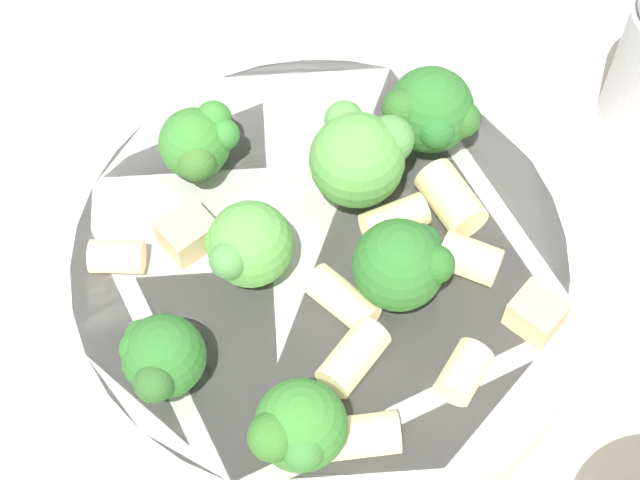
{
  "coord_description": "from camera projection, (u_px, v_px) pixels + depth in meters",
  "views": [
    {
      "loc": [
        -0.02,
        -0.22,
        0.42
      ],
      "look_at": [
        0.0,
        0.0,
        0.05
      ],
      "focal_mm": 60.0,
      "sensor_mm": 36.0,
      "label": 1
    }
  ],
  "objects": [
    {
      "name": "broccoli_floret_5",
      "position": [
        160.0,
        357.0,
        0.4
      ],
      "size": [
        0.03,
        0.04,
        0.04
      ],
      "color": "#93B766",
      "rests_on": "pasta_bowl"
    },
    {
      "name": "broccoli_floret_2",
      "position": [
        298.0,
        429.0,
        0.37
      ],
      "size": [
        0.04,
        0.04,
        0.04
      ],
      "color": "#93B766",
      "rests_on": "pasta_bowl"
    },
    {
      "name": "rigatoni_2",
      "position": [
        451.0,
        199.0,
        0.44
      ],
      "size": [
        0.03,
        0.03,
        0.02
      ],
      "primitive_type": "cylinder",
      "rotation": [
        1.57,
        0.0,
        0.43
      ],
      "color": "beige",
      "rests_on": "pasta_bowl"
    },
    {
      "name": "broccoli_floret_3",
      "position": [
        431.0,
        112.0,
        0.45
      ],
      "size": [
        0.04,
        0.04,
        0.04
      ],
      "color": "#9EC175",
      "rests_on": "pasta_bowl"
    },
    {
      "name": "rigatoni_4",
      "position": [
        353.0,
        357.0,
        0.41
      ],
      "size": [
        0.03,
        0.03,
        0.02
      ],
      "primitive_type": "cylinder",
      "rotation": [
        1.57,
        0.0,
        2.43
      ],
      "color": "beige",
      "rests_on": "pasta_bowl"
    },
    {
      "name": "broccoli_floret_6",
      "position": [
        198.0,
        143.0,
        0.45
      ],
      "size": [
        0.03,
        0.03,
        0.03
      ],
      "color": "#84AD60",
      "rests_on": "pasta_bowl"
    },
    {
      "name": "rigatoni_1",
      "position": [
        470.0,
        259.0,
        0.43
      ],
      "size": [
        0.03,
        0.03,
        0.02
      ],
      "primitive_type": "cylinder",
      "rotation": [
        1.57,
        0.0,
        1.08
      ],
      "color": "beige",
      "rests_on": "pasta_bowl"
    },
    {
      "name": "chicken_chunk_1",
      "position": [
        536.0,
        314.0,
        0.42
      ],
      "size": [
        0.03,
        0.03,
        0.02
      ],
      "primitive_type": "cube",
      "rotation": [
        0.0,
        0.0,
        2.36
      ],
      "color": "tan",
      "rests_on": "pasta_bowl"
    },
    {
      "name": "broccoli_floret_0",
      "position": [
        247.0,
        245.0,
        0.42
      ],
      "size": [
        0.04,
        0.04,
        0.04
      ],
      "color": "#93B766",
      "rests_on": "pasta_bowl"
    },
    {
      "name": "rigatoni_5",
      "position": [
        117.0,
        257.0,
        0.43
      ],
      "size": [
        0.02,
        0.02,
        0.01
      ],
      "primitive_type": "cylinder",
      "rotation": [
        1.57,
        0.0,
        1.47
      ],
      "color": "beige",
      "rests_on": "pasta_bowl"
    },
    {
      "name": "broccoli_floret_1",
      "position": [
        402.0,
        264.0,
        0.41
      ],
      "size": [
        0.04,
        0.04,
        0.04
      ],
      "color": "#84AD60",
      "rests_on": "pasta_bowl"
    },
    {
      "name": "rigatoni_6",
      "position": [
        363.0,
        436.0,
        0.39
      ],
      "size": [
        0.03,
        0.02,
        0.02
      ],
      "primitive_type": "cylinder",
      "rotation": [
        1.57,
        0.0,
        1.62
      ],
      "color": "beige",
      "rests_on": "pasta_bowl"
    },
    {
      "name": "broccoli_floret_4",
      "position": [
        360.0,
        156.0,
        0.43
      ],
      "size": [
        0.04,
        0.04,
        0.05
      ],
      "color": "#84AD60",
      "rests_on": "pasta_bowl"
    },
    {
      "name": "rigatoni_7",
      "position": [
        395.0,
        219.0,
        0.44
      ],
      "size": [
        0.03,
        0.02,
        0.01
      ],
      "primitive_type": "cylinder",
      "rotation": [
        1.57,
        0.0,
        1.92
      ],
      "color": "beige",
      "rests_on": "pasta_bowl"
    },
    {
      "name": "ground_plane",
      "position": [
        320.0,
        292.0,
        0.47
      ],
      "size": [
        2.0,
        2.0,
        0.0
      ],
      "primitive_type": "plane",
      "color": "#BCB29E"
    },
    {
      "name": "rigatoni_3",
      "position": [
        464.0,
        372.0,
        0.41
      ],
      "size": [
        0.02,
        0.03,
        0.01
      ],
      "primitive_type": "cylinder",
      "rotation": [
        1.57,
        0.0,
        2.53
      ],
      "color": "beige",
      "rests_on": "pasta_bowl"
    },
    {
      "name": "rigatoni_0",
      "position": [
        342.0,
        299.0,
        0.42
      ],
      "size": [
        0.03,
        0.03,
        0.01
      ],
      "primitive_type": "cylinder",
      "rotation": [
        1.57,
        0.0,
        0.76
      ],
      "color": "beige",
      "rests_on": "pasta_bowl"
    },
    {
      "name": "pasta_bowl",
      "position": [
        320.0,
        269.0,
        0.45
      ],
      "size": [
        0.23,
        0.23,
        0.04
      ],
      "color": "silver",
      "rests_on": "ground_plane"
    },
    {
      "name": "chicken_chunk_0",
      "position": [
        188.0,
        233.0,
        0.44
      ],
      "size": [
        0.03,
        0.03,
        0.02
      ],
      "primitive_type": "cube",
      "rotation": [
        0.0,
        0.0,
        0.63
      ],
      "color": "tan",
      "rests_on": "pasta_bowl"
    }
  ]
}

